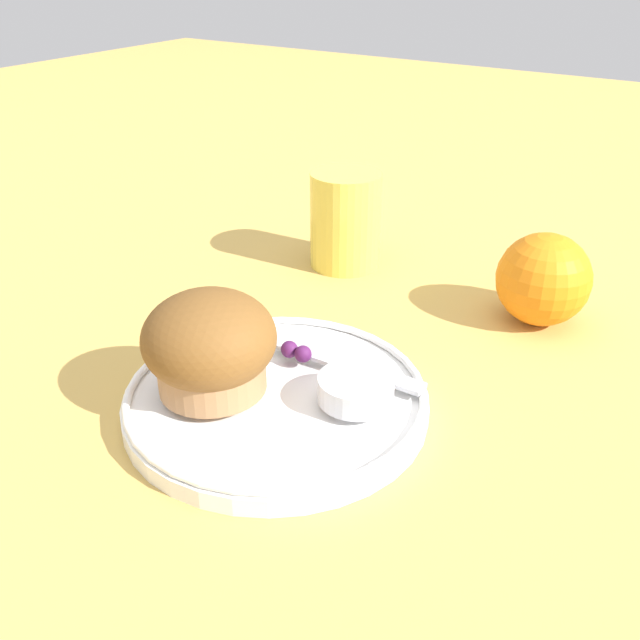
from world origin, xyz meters
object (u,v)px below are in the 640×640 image
muffin (210,346)px  orange_fruit (543,279)px  juice_glass (345,220)px  butter_knife (326,358)px

muffin → orange_fruit: (0.16, 0.27, -0.01)m
muffin → juice_glass: (-0.06, 0.28, -0.01)m
muffin → butter_knife: (0.05, 0.08, -0.03)m
orange_fruit → juice_glass: juice_glass is taller
muffin → butter_knife: 0.10m
butter_knife → orange_fruit: bearing=59.3°
muffin → orange_fruit: 0.31m
muffin → butter_knife: size_ratio=0.55×
orange_fruit → juice_glass: size_ratio=0.84×
butter_knife → juice_glass: size_ratio=1.74×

